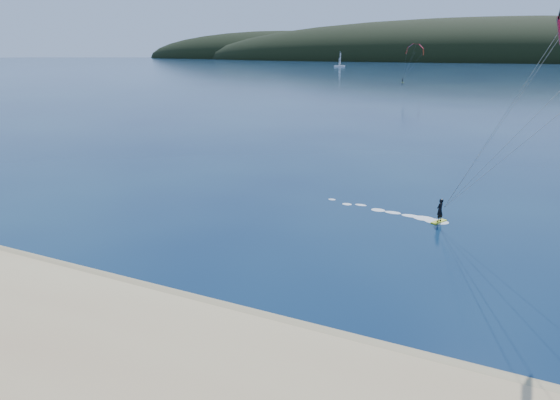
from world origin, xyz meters
name	(u,v)px	position (x,y,z in m)	size (l,w,h in m)	color
ground	(126,347)	(0.00, 0.00, 0.00)	(1800.00, 1800.00, 0.00)	#08183B
wet_sand	(184,305)	(0.00, 4.50, 0.05)	(220.00, 2.50, 0.10)	#958157
headland	(523,61)	(0.63, 745.28, 0.00)	(1200.00, 310.00, 140.00)	black
kitesurfer_far	(415,53)	(-30.14, 205.26, 12.28)	(9.78, 5.84, 14.50)	#C2D218
sailboat	(340,66)	(-131.87, 398.16, 0.96)	(9.27, 5.87, 13.02)	white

